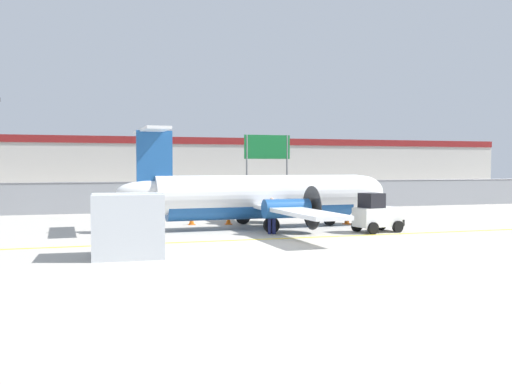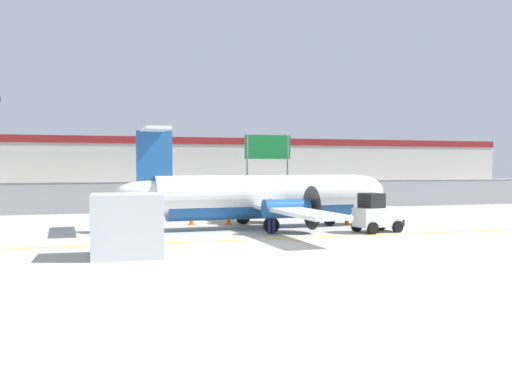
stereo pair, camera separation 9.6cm
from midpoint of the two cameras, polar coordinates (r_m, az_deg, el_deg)
name	(u,v)px [view 2 (the right image)]	position (r m, az deg, el deg)	size (l,w,h in m)	color
ground_plane	(278,239)	(24.91, 2.31, -4.67)	(140.00, 140.00, 0.01)	#ADA89E
perimeter_fence	(204,195)	(40.23, -5.15, -0.31)	(98.00, 0.10, 2.10)	gray
parking_lot_strip	(178,201)	(51.58, -7.72, -0.85)	(98.00, 17.00, 0.12)	#38383A
background_building	(154,165)	(69.81, -10.13, 2.66)	(91.00, 8.10, 6.50)	beige
commuter_airplane	(266,197)	(29.01, 1.13, -0.47)	(14.21, 16.05, 4.92)	white
baggage_tug	(376,214)	(27.83, 12.04, -2.20)	(2.50, 1.75, 1.88)	silver
ground_crew_worker	(272,214)	(26.46, 1.67, -2.18)	(0.54, 0.44, 1.70)	#191E4C
cargo_container	(127,225)	(20.34, -12.67, -3.28)	(2.49, 2.11, 2.20)	silver
traffic_cone_near_left	(347,218)	(31.36, 9.17, -2.63)	(0.36, 0.36, 0.64)	orange
traffic_cone_near_right	(228,219)	(30.89, -2.68, -2.68)	(0.36, 0.36, 0.64)	orange
traffic_cone_far_left	(157,219)	(30.85, -9.78, -2.72)	(0.36, 0.36, 0.64)	orange
traffic_cone_far_right	(192,219)	(30.90, -6.36, -2.69)	(0.36, 0.36, 0.64)	orange
parked_car_0	(16,192)	(53.42, -22.82, -0.02)	(4.22, 2.04, 1.58)	silver
parked_car_1	(68,191)	(54.10, -18.24, 0.08)	(4.25, 2.10, 1.58)	#B28C19
parked_car_2	(137,194)	(47.22, -11.78, -0.19)	(4.32, 2.27, 1.58)	#B28C19
parked_car_3	(166,190)	(54.67, -8.89, 0.21)	(4.32, 2.27, 1.58)	silver
parked_car_4	(240,192)	(48.89, -1.54, -0.04)	(4.30, 2.21, 1.58)	slate
parked_car_5	(269,189)	(57.24, 1.40, 0.35)	(4.36, 2.37, 1.58)	navy
parked_car_6	(335,190)	(55.04, 7.93, 0.23)	(4.35, 2.33, 1.58)	black
highway_sign	(268,153)	(43.10, 1.24, 3.91)	(3.60, 0.14, 5.50)	slate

